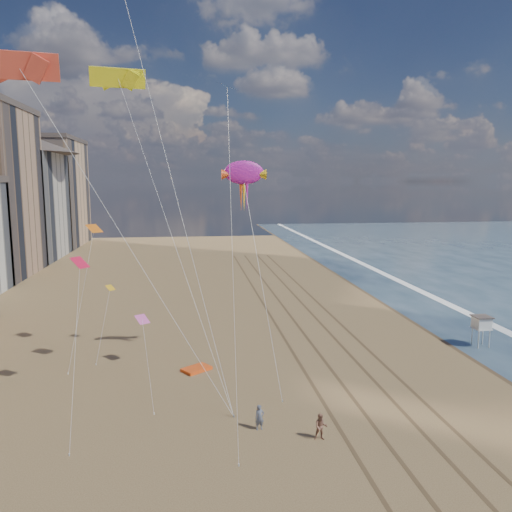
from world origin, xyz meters
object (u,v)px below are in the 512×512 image
(lifeguard_stand, at_px, (482,323))
(kite_flyer_a, at_px, (260,417))
(show_kite, at_px, (244,173))
(kite_flyer_b, at_px, (321,427))
(grounded_kite, at_px, (196,369))

(lifeguard_stand, xyz_separation_m, kite_flyer_a, (-24.01, -13.70, -1.52))
(kite_flyer_a, bearing_deg, show_kite, 76.76)
(show_kite, bearing_deg, kite_flyer_a, -91.86)
(lifeguard_stand, xyz_separation_m, show_kite, (-23.61, -1.10, 14.50))
(show_kite, distance_m, kite_flyer_a, 20.39)
(show_kite, distance_m, kite_flyer_b, 21.77)
(lifeguard_stand, distance_m, kite_flyer_b, 25.63)
(lifeguard_stand, distance_m, show_kite, 27.72)
(show_kite, bearing_deg, kite_flyer_b, -77.30)
(lifeguard_stand, distance_m, grounded_kite, 28.19)
(lifeguard_stand, relative_size, kite_flyer_b, 1.80)
(lifeguard_stand, height_order, kite_flyer_a, lifeguard_stand)
(kite_flyer_a, height_order, kite_flyer_b, kite_flyer_b)
(grounded_kite, bearing_deg, lifeguard_stand, -30.59)
(grounded_kite, xyz_separation_m, kite_flyer_b, (7.60, -12.75, 0.72))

